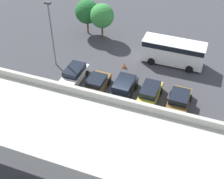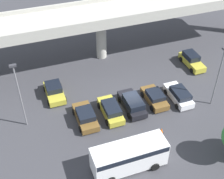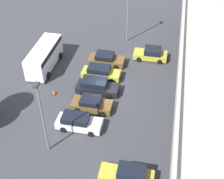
{
  "view_description": "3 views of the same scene",
  "coord_description": "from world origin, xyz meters",
  "px_view_note": "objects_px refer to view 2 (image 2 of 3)",
  "views": [
    {
      "loc": [
        -7.73,
        22.65,
        21.39
      ],
      "look_at": [
        0.55,
        0.54,
        1.78
      ],
      "focal_mm": 50.0,
      "sensor_mm": 36.0,
      "label": 1
    },
    {
      "loc": [
        -11.52,
        -25.78,
        25.14
      ],
      "look_at": [
        -1.54,
        1.97,
        0.93
      ],
      "focal_mm": 50.0,
      "sensor_mm": 36.0,
      "label": 2
    },
    {
      "loc": [
        26.86,
        6.25,
        23.09
      ],
      "look_at": [
        1.72,
        1.11,
        2.12
      ],
      "focal_mm": 50.0,
      "sensor_mm": 36.0,
      "label": 3
    }
  ],
  "objects_px": {
    "parked_car_6": "(192,60)",
    "lamp_post_near_aisle": "(219,73)",
    "parked_car_3": "(132,103)",
    "lamp_post_mid_lot": "(19,92)",
    "parked_car_5": "(179,95)",
    "parked_car_1": "(85,116)",
    "parked_car_0": "(54,91)",
    "parked_car_2": "(111,110)",
    "traffic_cone": "(161,131)",
    "shuttle_bus": "(129,155)",
    "parked_car_4": "(155,97)"
  },
  "relations": [
    {
      "from": "parked_car_6",
      "to": "parked_car_3",
      "type": "bearing_deg",
      "value": -64.0
    },
    {
      "from": "parked_car_5",
      "to": "parked_car_0",
      "type": "bearing_deg",
      "value": 67.45
    },
    {
      "from": "parked_car_3",
      "to": "traffic_cone",
      "type": "xyz_separation_m",
      "value": [
        1.46,
        -4.67,
        -0.47
      ]
    },
    {
      "from": "lamp_post_near_aisle",
      "to": "parked_car_0",
      "type": "bearing_deg",
      "value": 155.83
    },
    {
      "from": "parked_car_1",
      "to": "parked_car_4",
      "type": "height_order",
      "value": "parked_car_1"
    },
    {
      "from": "parked_car_0",
      "to": "parked_car_4",
      "type": "height_order",
      "value": "parked_car_0"
    },
    {
      "from": "parked_car_1",
      "to": "lamp_post_near_aisle",
      "type": "distance_m",
      "value": 15.66
    },
    {
      "from": "parked_car_4",
      "to": "shuttle_bus",
      "type": "distance_m",
      "value": 10.2
    },
    {
      "from": "shuttle_bus",
      "to": "parked_car_6",
      "type": "bearing_deg",
      "value": -138.48
    },
    {
      "from": "parked_car_1",
      "to": "parked_car_4",
      "type": "relative_size",
      "value": 1.06
    },
    {
      "from": "parked_car_3",
      "to": "traffic_cone",
      "type": "height_order",
      "value": "parked_car_3"
    },
    {
      "from": "lamp_post_mid_lot",
      "to": "traffic_cone",
      "type": "relative_size",
      "value": 11.58
    },
    {
      "from": "parked_car_6",
      "to": "parked_car_5",
      "type": "bearing_deg",
      "value": -41.91
    },
    {
      "from": "shuttle_bus",
      "to": "parked_car_3",
      "type": "bearing_deg",
      "value": -115.01
    },
    {
      "from": "parked_car_3",
      "to": "shuttle_bus",
      "type": "relative_size",
      "value": 0.67
    },
    {
      "from": "parked_car_2",
      "to": "shuttle_bus",
      "type": "bearing_deg",
      "value": 173.81
    },
    {
      "from": "parked_car_6",
      "to": "lamp_post_near_aisle",
      "type": "relative_size",
      "value": 0.59
    },
    {
      "from": "parked_car_5",
      "to": "parked_car_6",
      "type": "bearing_deg",
      "value": -41.91
    },
    {
      "from": "parked_car_4",
      "to": "parked_car_6",
      "type": "xyz_separation_m",
      "value": [
        8.25,
        5.29,
        0.1
      ]
    },
    {
      "from": "parked_car_3",
      "to": "parked_car_6",
      "type": "bearing_deg",
      "value": -64.0
    },
    {
      "from": "parked_car_1",
      "to": "parked_car_5",
      "type": "xyz_separation_m",
      "value": [
        11.66,
        -0.29,
        0.02
      ]
    },
    {
      "from": "parked_car_0",
      "to": "parked_car_2",
      "type": "xyz_separation_m",
      "value": [
        5.4,
        -5.57,
        0.02
      ]
    },
    {
      "from": "parked_car_3",
      "to": "shuttle_bus",
      "type": "xyz_separation_m",
      "value": [
        -3.55,
        -7.6,
        0.92
      ]
    },
    {
      "from": "parked_car_6",
      "to": "lamp_post_near_aisle",
      "type": "distance_m",
      "value": 8.99
    },
    {
      "from": "parked_car_1",
      "to": "parked_car_5",
      "type": "distance_m",
      "value": 11.66
    },
    {
      "from": "parked_car_2",
      "to": "parked_car_3",
      "type": "height_order",
      "value": "parked_car_3"
    },
    {
      "from": "parked_car_1",
      "to": "parked_car_4",
      "type": "bearing_deg",
      "value": -87.82
    },
    {
      "from": "parked_car_4",
      "to": "lamp_post_near_aisle",
      "type": "height_order",
      "value": "lamp_post_near_aisle"
    },
    {
      "from": "shuttle_bus",
      "to": "parked_car_5",
      "type": "bearing_deg",
      "value": -142.87
    },
    {
      "from": "parked_car_5",
      "to": "parked_car_3",
      "type": "bearing_deg",
      "value": 85.68
    },
    {
      "from": "parked_car_2",
      "to": "shuttle_bus",
      "type": "xyz_separation_m",
      "value": [
        -0.81,
        -7.43,
        0.96
      ]
    },
    {
      "from": "parked_car_0",
      "to": "parked_car_6",
      "type": "xyz_separation_m",
      "value": [
        19.37,
        0.08,
        0.06
      ]
    },
    {
      "from": "parked_car_0",
      "to": "traffic_cone",
      "type": "height_order",
      "value": "parked_car_0"
    },
    {
      "from": "parked_car_0",
      "to": "lamp_post_mid_lot",
      "type": "distance_m",
      "value": 6.82
    },
    {
      "from": "parked_car_5",
      "to": "lamp_post_mid_lot",
      "type": "distance_m",
      "value": 18.55
    },
    {
      "from": "parked_car_1",
      "to": "traffic_cone",
      "type": "distance_m",
      "value": 8.52
    },
    {
      "from": "parked_car_4",
      "to": "parked_car_6",
      "type": "height_order",
      "value": "parked_car_6"
    },
    {
      "from": "parked_car_4",
      "to": "lamp_post_near_aisle",
      "type": "xyz_separation_m",
      "value": [
        6.28,
        -2.6,
        3.92
      ]
    },
    {
      "from": "shuttle_bus",
      "to": "lamp_post_near_aisle",
      "type": "height_order",
      "value": "lamp_post_near_aisle"
    },
    {
      "from": "parked_car_5",
      "to": "shuttle_bus",
      "type": "bearing_deg",
      "value": 127.13
    },
    {
      "from": "parked_car_1",
      "to": "parked_car_2",
      "type": "xyz_separation_m",
      "value": [
        3.01,
        -0.02,
        0.04
      ]
    },
    {
      "from": "parked_car_5",
      "to": "parked_car_1",
      "type": "bearing_deg",
      "value": 88.55
    },
    {
      "from": "parked_car_6",
      "to": "lamp_post_near_aisle",
      "type": "height_order",
      "value": "lamp_post_near_aisle"
    },
    {
      "from": "lamp_post_near_aisle",
      "to": "parked_car_1",
      "type": "bearing_deg",
      "value": 171.41
    },
    {
      "from": "lamp_post_mid_lot",
      "to": "parked_car_2",
      "type": "bearing_deg",
      "value": -10.36
    },
    {
      "from": "shuttle_bus",
      "to": "lamp_post_mid_lot",
      "type": "relative_size",
      "value": 0.89
    },
    {
      "from": "parked_car_0",
      "to": "traffic_cone",
      "type": "xyz_separation_m",
      "value": [
        9.61,
        -10.06,
        -0.41
      ]
    },
    {
      "from": "parked_car_3",
      "to": "lamp_post_mid_lot",
      "type": "xyz_separation_m",
      "value": [
        -12.1,
        1.53,
        3.95
      ]
    },
    {
      "from": "parked_car_1",
      "to": "parked_car_3",
      "type": "height_order",
      "value": "parked_car_3"
    },
    {
      "from": "parked_car_0",
      "to": "parked_car_3",
      "type": "relative_size",
      "value": 0.9
    }
  ]
}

